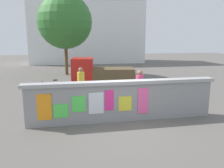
% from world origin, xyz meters
% --- Properties ---
extents(ground, '(60.00, 60.00, 0.00)m').
position_xyz_m(ground, '(0.00, 8.00, 0.00)').
color(ground, '#605B56').
extents(poster_wall, '(6.97, 0.42, 1.48)m').
position_xyz_m(poster_wall, '(-0.01, -0.00, 0.76)').
color(poster_wall, gray).
rests_on(poster_wall, ground).
extents(auto_rickshaw_truck, '(3.78, 2.02, 1.85)m').
position_xyz_m(auto_rickshaw_truck, '(-0.05, 5.51, 0.90)').
color(auto_rickshaw_truck, black).
rests_on(auto_rickshaw_truck, ground).
extents(motorcycle, '(1.90, 0.56, 0.87)m').
position_xyz_m(motorcycle, '(-0.85, 1.51, 0.46)').
color(motorcycle, black).
rests_on(motorcycle, ground).
extents(bicycle_near, '(1.70, 0.44, 0.95)m').
position_xyz_m(bicycle_near, '(-2.68, 3.77, 0.36)').
color(bicycle_near, black).
rests_on(bicycle_near, ground).
extents(bicycle_far, '(1.66, 0.59, 0.95)m').
position_xyz_m(bicycle_far, '(2.41, 2.36, 0.36)').
color(bicycle_far, black).
rests_on(bicycle_far, ground).
extents(person_walking, '(0.44, 0.44, 1.62)m').
position_xyz_m(person_walking, '(1.16, 1.63, 0.99)').
color(person_walking, yellow).
rests_on(person_walking, ground).
extents(person_bystander, '(0.45, 0.45, 1.62)m').
position_xyz_m(person_bystander, '(-1.30, 3.06, 0.99)').
color(person_bystander, '#3F994C').
rests_on(person_bystander, ground).
extents(tree_roadside, '(4.40, 4.40, 6.52)m').
position_xyz_m(tree_roadside, '(-1.95, 11.67, 4.32)').
color(tree_roadside, brown).
rests_on(tree_roadside, ground).
extents(building_background, '(14.02, 5.62, 8.14)m').
position_xyz_m(building_background, '(0.73, 21.95, 4.09)').
color(building_background, white).
rests_on(building_background, ground).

